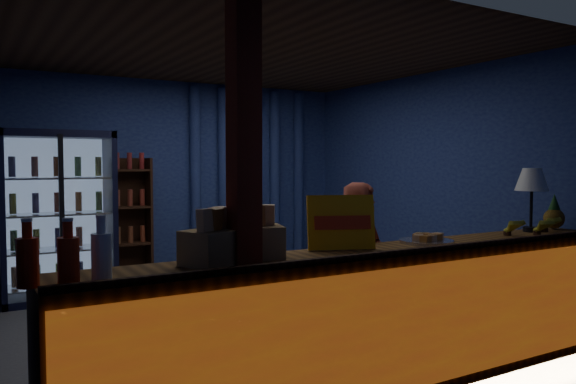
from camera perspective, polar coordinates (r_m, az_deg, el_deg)
name	(u,v)px	position (r m, az deg, el deg)	size (l,w,h in m)	color
ground	(256,319)	(5.68, -3.25, -12.78)	(4.60, 4.60, 0.00)	#515154
room_walls	(256,160)	(5.46, -3.30, 3.27)	(4.60, 4.60, 4.60)	navy
counter	(383,318)	(4.01, 9.59, -12.48)	(4.40, 0.57, 0.99)	brown
support_post	(244,204)	(3.30, -4.49, -1.23)	(0.16, 0.16, 2.60)	maroon
beverage_cooler	(57,217)	(6.87, -22.43, -2.32)	(1.20, 0.62, 1.90)	black
bottle_shelf	(129,223)	(7.19, -15.83, -3.09)	(0.50, 0.28, 1.60)	#372011
curtain_folds	(250,180)	(7.83, -3.91, 1.21)	(1.74, 0.14, 2.50)	navy
framed_picture	(241,148)	(7.72, -4.78, 4.52)	(0.36, 0.04, 0.28)	gold
shopkeeper	(363,272)	(4.45, 7.67, -8.02)	(0.51, 0.33, 1.39)	brown
green_chair	(244,264)	(7.08, -4.52, -7.26)	(0.61, 0.62, 0.57)	#65C663
side_table	(218,269)	(6.94, -7.10, -7.78)	(0.56, 0.43, 0.59)	#372011
yellow_sign	(341,222)	(3.84, 5.42, -3.09)	(0.47, 0.25, 0.37)	#FCAC0D
soda_bottles	(67,257)	(2.95, -21.57, -6.20)	(0.44, 0.18, 0.33)	red
snack_box_left	(212,245)	(3.29, -7.72, -5.33)	(0.39, 0.36, 0.33)	#A98052
snack_box_centre	(257,239)	(3.51, -3.15, -4.82)	(0.37, 0.33, 0.33)	#A98052
pastry_tray	(426,240)	(4.29, 13.89, -4.73)	(0.40, 0.40, 0.07)	silver
banana_bunches	(534,225)	(5.06, 23.69, -3.14)	(0.69, 0.28, 0.15)	yellow
table_lamp	(532,182)	(5.22, 23.53, 0.93)	(0.28, 0.28, 0.55)	black
pineapple	(554,215)	(5.50, 25.41, -2.14)	(0.18, 0.18, 0.31)	#9C6F1C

